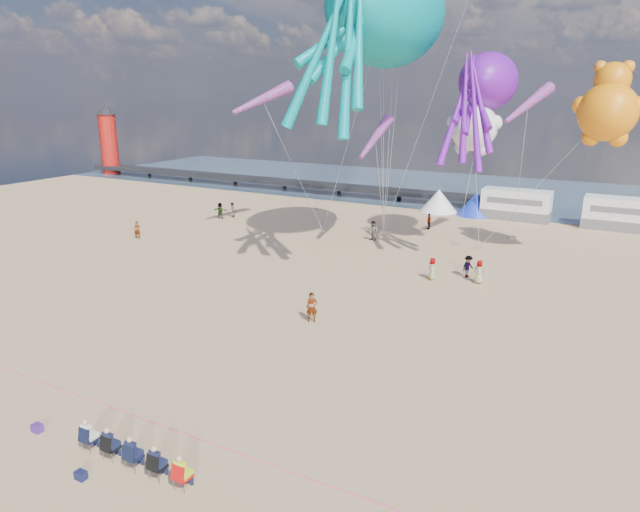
{
  "coord_description": "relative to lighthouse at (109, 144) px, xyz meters",
  "views": [
    {
      "loc": [
        15.65,
        -19.13,
        12.57
      ],
      "look_at": [
        1.98,
        6.0,
        4.24
      ],
      "focal_mm": 32.0,
      "sensor_mm": 36.0,
      "label": 1
    }
  ],
  "objects": [
    {
      "name": "ground",
      "position": [
        56.0,
        -44.0,
        -4.5
      ],
      "size": [
        120.0,
        120.0,
        0.0
      ],
      "primitive_type": "plane",
      "color": "tan",
      "rests_on": "ground"
    },
    {
      "name": "tent_white",
      "position": [
        54.0,
        -4.0,
        -3.3
      ],
      "size": [
        4.0,
        4.0,
        2.4
      ],
      "primitive_type": "cone",
      "color": "white",
      "rests_on": "ground"
    },
    {
      "name": "spectator_row",
      "position": [
        57.95,
        -51.34,
        -3.85
      ],
      "size": [
        6.1,
        0.9,
        1.3
      ],
      "primitive_type": null,
      "color": "black",
      "rests_on": "ground"
    },
    {
      "name": "beachgoer_1",
      "position": [
        52.85,
        -18.93,
        -3.62
      ],
      "size": [
        1.0,
        0.82,
        1.76
      ],
      "primitive_type": "imported",
      "rotation": [
        0.0,
        0.0,
        5.93
      ],
      "color": "#7F6659",
      "rests_on": "ground"
    },
    {
      "name": "beachgoer_6",
      "position": [
        60.61,
        -26.65,
        -3.73
      ],
      "size": [
        0.42,
        0.6,
        1.55
      ],
      "primitive_type": "imported",
      "rotation": [
        0.0,
        0.0,
        4.62
      ],
      "color": "#7F6659",
      "rests_on": "ground"
    },
    {
      "name": "rope_line",
      "position": [
        56.0,
        -49.0,
        -4.48
      ],
      "size": [
        34.0,
        0.03,
        0.03
      ],
      "primitive_type": "cylinder",
      "rotation": [
        0.0,
        1.57,
        0.0
      ],
      "color": "#F2338C",
      "rests_on": "ground"
    },
    {
      "name": "beachgoer_4",
      "position": [
        35.63,
        -18.11,
        -3.67
      ],
      "size": [
        1.04,
        0.64,
        1.65
      ],
      "primitive_type": "imported",
      "rotation": [
        0.0,
        0.0,
        3.4
      ],
      "color": "#7F6659",
      "rests_on": "ground"
    },
    {
      "name": "lighthouse",
      "position": [
        0.0,
        0.0,
        0.0
      ],
      "size": [
        2.6,
        2.6,
        9.0
      ],
      "primitive_type": "cylinder",
      "color": "#A5140F",
      "rests_on": "ground"
    },
    {
      "name": "standing_person",
      "position": [
        56.98,
        -37.11,
        -3.64
      ],
      "size": [
        0.75,
        0.65,
        1.72
      ],
      "primitive_type": "imported",
      "rotation": [
        0.0,
        0.0,
        0.48
      ],
      "color": "tan",
      "rests_on": "ground"
    },
    {
      "name": "kite_octopus_teal",
      "position": [
        55.39,
        -23.69,
        13.36
      ],
      "size": [
        7.61,
        13.28,
        14.28
      ],
      "primitive_type": null,
      "rotation": [
        0.0,
        0.0,
        -0.19
      ],
      "color": "#008588"
    },
    {
      "name": "sandbag_b",
      "position": [
        59.64,
        -16.87,
        -4.39
      ],
      "size": [
        0.5,
        0.35,
        0.22
      ],
      "primitive_type": "cube",
      "color": "gray",
      "rests_on": "ground"
    },
    {
      "name": "windsock_mid",
      "position": [
        64.12,
        -15.86,
        7.05
      ],
      "size": [
        3.33,
        5.66,
        5.77
      ],
      "primitive_type": null,
      "rotation": [
        0.0,
        0.0,
        -0.43
      ],
      "color": "red"
    },
    {
      "name": "kite_panda",
      "position": [
        60.82,
        -18.86,
        5.38
      ],
      "size": [
        5.23,
        5.05,
        6.07
      ],
      "primitive_type": null,
      "rotation": [
        0.0,
        0.0,
        -0.27
      ],
      "color": "silver"
    },
    {
      "name": "beachgoer_3",
      "position": [
        55.7,
        -12.41,
        -3.74
      ],
      "size": [
        1.02,
        1.13,
        1.52
      ],
      "primitive_type": "imported",
      "rotation": [
        0.0,
        0.0,
        5.32
      ],
      "color": "#7F6659",
      "rests_on": "ground"
    },
    {
      "name": "tent_blue",
      "position": [
        58.0,
        -4.0,
        -3.3
      ],
      "size": [
        4.0,
        4.0,
        2.4
      ],
      "primitive_type": "cone",
      "color": "#1933CC",
      "rests_on": "ground"
    },
    {
      "name": "cooler_purple",
      "position": [
        53.04,
        -51.56,
        -4.34
      ],
      "size": [
        0.4,
        0.3,
        0.32
      ],
      "primitive_type": "cube",
      "color": "#431F75",
      "rests_on": "ground"
    },
    {
      "name": "beachgoer_0",
      "position": [
        63.62,
        -25.91,
        -3.69
      ],
      "size": [
        0.6,
        0.41,
        1.61
      ],
      "primitive_type": "imported",
      "rotation": [
        0.0,
        0.0,
        3.18
      ],
      "color": "#7F6659",
      "rests_on": "ground"
    },
    {
      "name": "kite_octopus_purple",
      "position": [
        61.32,
        -17.5,
        8.72
      ],
      "size": [
        7.28,
        10.18,
        10.69
      ],
      "primitive_type": null,
      "rotation": [
        0.0,
        0.0,
        0.39
      ],
      "color": "#65109A"
    },
    {
      "name": "beachgoer_5",
      "position": [
        34.3,
        -28.08,
        -3.73
      ],
      "size": [
        1.5,
        0.96,
        1.55
      ],
      "primitive_type": "imported",
      "rotation": [
        0.0,
        0.0,
        0.38
      ],
      "color": "#7F6659",
      "rests_on": "ground"
    },
    {
      "name": "beachgoer_2",
      "position": [
        62.63,
        -24.97,
        -3.71
      ],
      "size": [
        0.86,
        0.94,
        1.57
      ],
      "primitive_type": "imported",
      "rotation": [
        0.0,
        0.0,
        1.15
      ],
      "color": "#7F6659",
      "rests_on": "ground"
    },
    {
      "name": "sandbag_a",
      "position": [
        47.4,
        -18.03,
        -4.39
      ],
      "size": [
        0.5,
        0.35,
        0.22
      ],
      "primitive_type": "cube",
      "color": "gray",
      "rests_on": "ground"
    },
    {
      "name": "motorhome_1",
      "position": [
        71.5,
        -4.0,
        -3.0
      ],
      "size": [
        6.6,
        2.5,
        3.0
      ],
      "primitive_type": "cube",
      "color": "silver",
      "rests_on": "ground"
    },
    {
      "name": "windsock_left",
      "position": [
        43.62,
        -21.81,
        7.33
      ],
      "size": [
        3.41,
        6.05,
        6.11
      ],
      "primitive_type": null,
      "rotation": [
        0.0,
        0.0,
        -0.4
      ],
      "color": "red"
    },
    {
      "name": "pier",
      "position": [
        28.0,
        0.0,
        -3.5
      ],
      "size": [
        60.0,
        3.0,
        0.5
      ],
      "primitive_type": "cube",
      "color": "black",
      "rests_on": "ground"
    },
    {
      "name": "cooler_navy",
      "position": [
        56.8,
        -52.66,
        -4.35
      ],
      "size": [
        0.38,
        0.28,
        0.3
      ],
      "primitive_type": "cube",
      "color": "#12163B",
      "rests_on": "ground"
    },
    {
      "name": "sandbag_d",
      "position": [
        63.35,
        -12.34,
        -4.39
      ],
      "size": [
        0.5,
        0.35,
        0.22
      ],
      "primitive_type": "cube",
      "color": "gray",
      "rests_on": "ground"
    },
    {
      "name": "motorhome_0",
      "position": [
        62.0,
        -4.0,
        -3.0
      ],
      "size": [
        6.6,
        2.5,
        3.0
      ],
      "primitive_type": "cube",
      "color": "silver",
      "rests_on": "ground"
    },
    {
      "name": "water",
      "position": [
        56.0,
        11.0,
        -4.48
      ],
      "size": [
        120.0,
        120.0,
        0.0
      ],
      "primitive_type": "plane",
      "color": "#31475E",
      "rests_on": "ground"
    },
    {
      "name": "beachgoer_7",
      "position": [
        36.3,
        -16.98,
        -3.73
      ],
      "size": [
        0.84,
        0.89,
        1.53
      ],
      "primitive_type": "imported",
      "rotation": [
        0.0,
        0.0,
        5.37
      ],
      "color": "#7F6659",
      "rests_on": "ground"
    },
    {
      "name": "kite_teddy_orange",
      "position": [
        69.76,
        -18.28,
        6.63
      ],
      "size": [
        6.18,
        6.03,
        6.79
      ],
      "primitive_type": null,
      "rotation": [
        0.0,
        0.0,
        -0.4
      ],
      "color": "orange"
    },
    {
      "name": "sandbag_c",
      "position": [
        61.59,
        -17.27,
        -4.39
      ],
      "size": [
        0.5,
        0.35,
        0.22
      ],
      "primitive_type": "cube",
      "color": "gray",
      "rests_on": "ground"
    },
    {
      "name": "sandbag_e",
      "position": [
        52.55,
        -15.83,
        -4.39
      ],
      "size": [
        0.5,
        0.35,
        0.22
      ],
      "primitive_type": "cube",
      "color": "gray",
      "rests_on": "ground"
    },
    {
      "name": "windsock_right",
      "position": [
        54.13,
        -22.06,
        4.6
      ],
      "size": [
        1.08,
        5.52,
        5.49
      ],
      "primitive_type": null,
      "rotation": [
        0.0,
        0.0,
        -0.03
      ],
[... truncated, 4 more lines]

